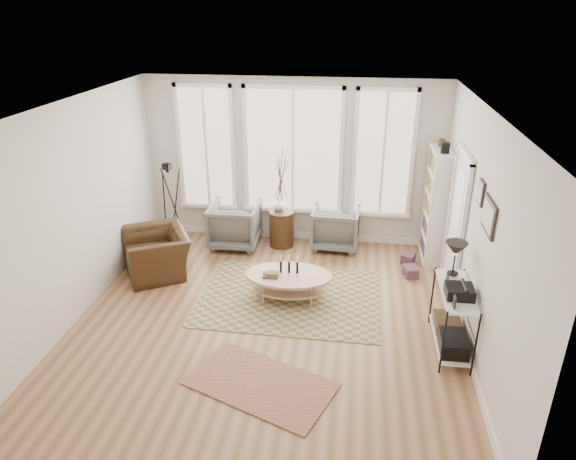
# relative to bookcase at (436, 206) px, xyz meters

# --- Properties ---
(room) EXTENTS (5.50, 5.54, 2.90)m
(room) POSITION_rel_bookcase_xyz_m (-2.42, -2.20, 0.47)
(room) COLOR #A0714B
(room) RESTS_ON ground
(bay_window) EXTENTS (4.14, 0.12, 2.24)m
(bay_window) POSITION_rel_bookcase_xyz_m (-2.44, 0.49, 0.65)
(bay_window) COLOR tan
(bay_window) RESTS_ON ground
(door) EXTENTS (0.09, 1.06, 2.22)m
(door) POSITION_rel_bookcase_xyz_m (0.13, -1.08, 0.17)
(door) COLOR silver
(door) RESTS_ON ground
(bookcase) EXTENTS (0.31, 0.85, 2.06)m
(bookcase) POSITION_rel_bookcase_xyz_m (0.00, 0.00, 0.00)
(bookcase) COLOR white
(bookcase) RESTS_ON ground
(low_shelf) EXTENTS (0.38, 1.08, 1.30)m
(low_shelf) POSITION_rel_bookcase_xyz_m (-0.06, -2.52, -0.44)
(low_shelf) COLOR white
(low_shelf) RESTS_ON ground
(wall_art) EXTENTS (0.04, 0.88, 0.44)m
(wall_art) POSITION_rel_bookcase_xyz_m (0.14, -2.49, 0.92)
(wall_art) COLOR black
(wall_art) RESTS_ON ground
(rug_main) EXTENTS (2.66, 2.01, 0.01)m
(rug_main) POSITION_rel_bookcase_xyz_m (-2.20, -1.62, -0.95)
(rug_main) COLOR brown
(rug_main) RESTS_ON ground
(rug_runner) EXTENTS (1.85, 1.45, 0.01)m
(rug_runner) POSITION_rel_bookcase_xyz_m (-2.29, -3.54, -0.94)
(rug_runner) COLOR maroon
(rug_runner) RESTS_ON ground
(coffee_table) EXTENTS (1.28, 0.83, 0.58)m
(coffee_table) POSITION_rel_bookcase_xyz_m (-2.23, -1.64, -0.64)
(coffee_table) COLOR tan
(coffee_table) RESTS_ON ground
(armchair_left) EXTENTS (0.85, 0.88, 0.79)m
(armchair_left) POSITION_rel_bookcase_xyz_m (-3.42, 0.04, -0.56)
(armchair_left) COLOR slate
(armchair_left) RESTS_ON ground
(armchair_right) EXTENTS (0.85, 0.87, 0.75)m
(armchair_right) POSITION_rel_bookcase_xyz_m (-1.63, 0.22, -0.58)
(armchair_right) COLOR slate
(armchair_right) RESTS_ON ground
(side_table) EXTENTS (0.43, 0.43, 1.82)m
(side_table) POSITION_rel_bookcase_xyz_m (-2.59, 0.14, -0.08)
(side_table) COLOR #3A2312
(side_table) RESTS_ON ground
(vase) EXTENTS (0.26, 0.26, 0.22)m
(vase) POSITION_rel_bookcase_xyz_m (-2.65, 0.22, -0.20)
(vase) COLOR silver
(vase) RESTS_ON side_table
(accent_chair) EXTENTS (1.41, 1.36, 0.70)m
(accent_chair) POSITION_rel_bookcase_xyz_m (-4.42, -1.13, -0.61)
(accent_chair) COLOR #3A2312
(accent_chair) RESTS_ON ground
(tripod_camera) EXTENTS (0.52, 0.52, 1.47)m
(tripod_camera) POSITION_rel_bookcase_xyz_m (-4.58, 0.07, -0.28)
(tripod_camera) COLOR black
(tripod_camera) RESTS_ON ground
(book_stack_near) EXTENTS (0.27, 0.30, 0.16)m
(book_stack_near) POSITION_rel_bookcase_xyz_m (-0.39, -0.24, -0.87)
(book_stack_near) COLOR maroon
(book_stack_near) RESTS_ON ground
(book_stack_far) EXTENTS (0.26, 0.30, 0.17)m
(book_stack_far) POSITION_rel_bookcase_xyz_m (-0.39, -0.72, -0.87)
(book_stack_far) COLOR maroon
(book_stack_far) RESTS_ON ground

